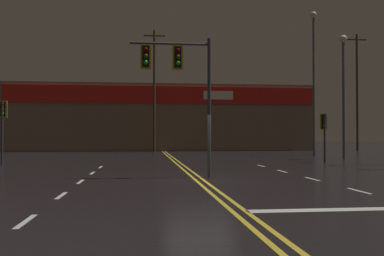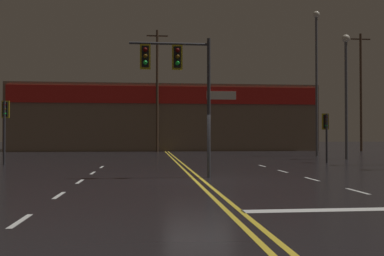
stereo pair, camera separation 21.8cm
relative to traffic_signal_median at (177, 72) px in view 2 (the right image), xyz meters
The scene contains 9 objects.
ground_plane 4.41m from the traffic_signal_median, 54.22° to the right, with size 200.00×200.00×0.00m, color black.
road_markings 4.99m from the traffic_signal_median, 55.49° to the right, with size 12.95×60.00×0.01m.
traffic_signal_median is the anchor object (origin of this frame).
traffic_signal_corner_northeast 13.04m from the traffic_signal_median, 40.85° to the left, with size 0.42×0.36×3.04m.
traffic_signal_corner_northwest 12.73m from the traffic_signal_median, 137.51° to the left, with size 0.42×0.36×3.68m.
streetlight_far_left 17.91m from the traffic_signal_median, 43.57° to the left, with size 0.56×0.56×8.92m.
streetlight_far_right 21.49m from the traffic_signal_median, 53.38° to the left, with size 0.56×0.56×11.99m.
building_backdrop 33.59m from the traffic_signal_median, 88.70° to the left, with size 33.64×10.23×7.29m.
utility_pole_row 27.47m from the traffic_signal_median, 86.95° to the left, with size 45.03×0.26×12.79m.
Camera 2 is at (-1.86, -15.84, 1.66)m, focal length 40.00 mm.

